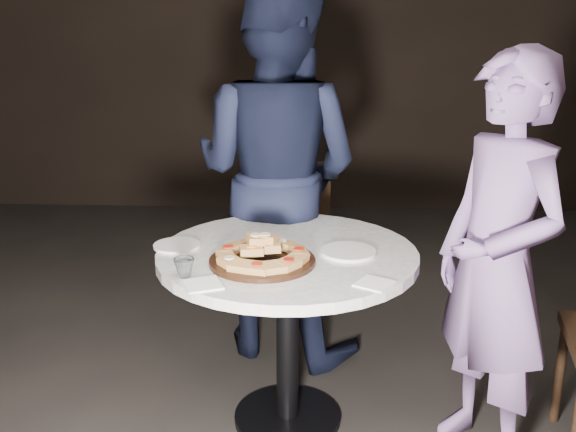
% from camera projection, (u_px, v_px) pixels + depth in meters
% --- Properties ---
extents(table, '(1.27, 1.27, 0.79)m').
position_uv_depth(table, '(287.00, 284.00, 2.63)').
color(table, black).
rests_on(table, ground).
extents(serving_board, '(0.53, 0.53, 0.02)m').
position_uv_depth(serving_board, '(262.00, 261.00, 2.45)').
color(serving_board, black).
rests_on(serving_board, table).
extents(focaccia_pile, '(0.37, 0.36, 0.10)m').
position_uv_depth(focaccia_pile, '(262.00, 252.00, 2.44)').
color(focaccia_pile, '#B07C44').
rests_on(focaccia_pile, serving_board).
extents(plate_left, '(0.25, 0.25, 0.01)m').
position_uv_depth(plate_left, '(177.00, 245.00, 2.63)').
color(plate_left, white).
rests_on(plate_left, table).
extents(plate_right, '(0.23, 0.23, 0.01)m').
position_uv_depth(plate_right, '(348.00, 252.00, 2.55)').
color(plate_right, white).
rests_on(plate_right, table).
extents(water_glass, '(0.09, 0.09, 0.07)m').
position_uv_depth(water_glass, '(184.00, 267.00, 2.31)').
color(water_glass, silver).
rests_on(water_glass, table).
extents(napkin_near, '(0.16, 0.16, 0.01)m').
position_uv_depth(napkin_near, '(203.00, 284.00, 2.24)').
color(napkin_near, white).
rests_on(napkin_near, table).
extents(napkin_far, '(0.16, 0.16, 0.01)m').
position_uv_depth(napkin_far, '(374.00, 283.00, 2.25)').
color(napkin_far, white).
rests_on(napkin_far, table).
extents(chair_far, '(0.56, 0.57, 0.90)m').
position_uv_depth(chair_far, '(289.00, 222.00, 3.85)').
color(chair_far, black).
rests_on(chair_far, ground).
extents(diner_navy, '(1.13, 1.02, 1.89)m').
position_uv_depth(diner_navy, '(277.00, 174.00, 3.21)').
color(diner_navy, black).
rests_on(diner_navy, ground).
extents(diner_teal, '(0.59, 0.69, 1.60)m').
position_uv_depth(diner_teal, '(497.00, 267.00, 2.38)').
color(diner_teal, slate).
rests_on(diner_teal, ground).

